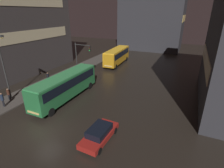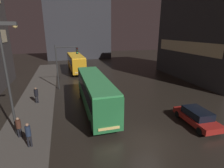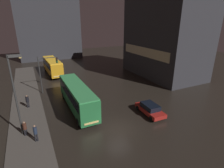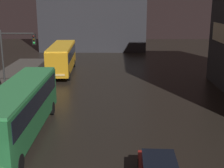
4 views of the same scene
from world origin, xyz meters
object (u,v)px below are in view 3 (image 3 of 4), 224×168
at_px(pedestrian_mid, 35,132).
at_px(car_taxi, 150,109).
at_px(bus_far, 52,65).
at_px(pedestrian_far, 25,127).
at_px(street_lamp_sidewalk, 16,85).
at_px(bus_near, 77,94).
at_px(pedestrian_near, 27,100).
at_px(traffic_light_main, 46,68).

bearing_deg(pedestrian_mid, car_taxi, 55.92).
height_order(bus_far, pedestrian_mid, bus_far).
distance_m(pedestrian_mid, pedestrian_far, 1.74).
distance_m(car_taxi, street_lamp_sidewalk, 15.50).
bearing_deg(bus_near, pedestrian_far, 29.48).
relative_size(bus_far, pedestrian_near, 5.64).
bearing_deg(pedestrian_near, car_taxi, -151.91).
xyz_separation_m(pedestrian_near, pedestrian_far, (-0.44, -6.73, -0.13)).
relative_size(bus_near, car_taxi, 2.52).
height_order(bus_near, pedestrian_near, bus_near).
relative_size(pedestrian_mid, street_lamp_sidewalk, 0.22).
height_order(bus_near, car_taxi, bus_near).
bearing_deg(bus_far, bus_near, 88.74).
distance_m(car_taxi, pedestrian_far, 14.59).
relative_size(bus_far, traffic_light_main, 1.66).
relative_size(bus_near, pedestrian_near, 6.25).
distance_m(bus_far, pedestrian_far, 22.90).
distance_m(pedestrian_near, street_lamp_sidewalk, 7.69).
distance_m(pedestrian_near, traffic_light_main, 6.58).
bearing_deg(bus_far, pedestrian_near, 67.23).
relative_size(pedestrian_near, pedestrian_mid, 0.99).
xyz_separation_m(bus_near, car_taxi, (7.96, -5.49, -1.40)).
bearing_deg(traffic_light_main, pedestrian_far, -108.03).
xyz_separation_m(pedestrian_mid, pedestrian_far, (-0.92, 1.47, -0.11)).
height_order(pedestrian_mid, traffic_light_main, traffic_light_main).
bearing_deg(pedestrian_far, bus_far, 55.02).
bearing_deg(pedestrian_near, pedestrian_far, 145.78).
bearing_deg(car_taxi, pedestrian_far, -4.94).
xyz_separation_m(pedestrian_near, street_lamp_sidewalk, (-0.51, -6.31, 4.37)).
bearing_deg(car_taxi, bus_far, -68.31).
distance_m(pedestrian_far, street_lamp_sidewalk, 4.52).
bearing_deg(car_taxi, pedestrian_mid, 0.75).
xyz_separation_m(bus_near, bus_far, (-0.46, 18.40, -0.03)).
distance_m(bus_near, car_taxi, 9.77).
bearing_deg(traffic_light_main, pedestrian_near, -124.42).
relative_size(car_taxi, pedestrian_near, 2.49).
bearing_deg(pedestrian_far, traffic_light_main, 52.31).
bearing_deg(pedestrian_far, pedestrian_near, 66.63).
bearing_deg(pedestrian_far, street_lamp_sidewalk, 80.22).
bearing_deg(bus_far, pedestrian_far, 71.99).
height_order(bus_near, pedestrian_far, bus_near).
distance_m(car_taxi, pedestrian_near, 16.44).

